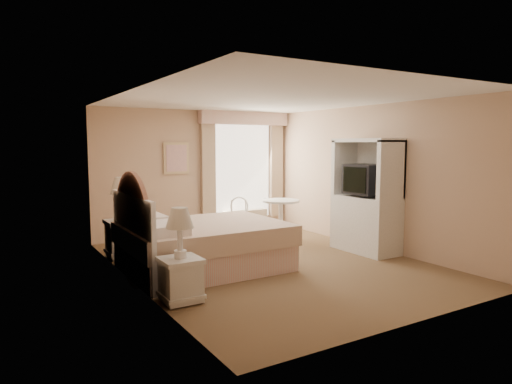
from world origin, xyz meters
TOP-DOWN VIEW (x-y plane):
  - room at (0.00, 0.00)m, footprint 4.21×5.51m
  - window at (1.05, 2.65)m, footprint 2.05×0.22m
  - framed_art at (-0.45, 2.71)m, footprint 0.52×0.04m
  - bed at (-1.11, 0.24)m, footprint 2.26×1.78m
  - nightstand_near at (-1.84, -0.93)m, footprint 0.45×0.45m
  - nightstand_far at (-1.84, 1.51)m, footprint 0.53×0.53m
  - round_table at (1.18, 1.45)m, footprint 0.71×0.71m
  - cafe_chair at (0.46, 1.75)m, footprint 0.41×0.41m
  - armoire at (1.81, -0.18)m, footprint 0.58×1.15m

SIDE VIEW (x-z plane):
  - bed at x=-1.11m, z-range -0.41..1.16m
  - nightstand_near at x=-1.84m, z-range -0.13..0.96m
  - cafe_chair at x=0.46m, z-range 0.07..0.89m
  - nightstand_far at x=-1.84m, z-range -0.16..1.13m
  - round_table at x=1.18m, z-range 0.13..0.88m
  - armoire at x=1.81m, z-range -0.16..1.76m
  - room at x=0.00m, z-range -0.01..2.50m
  - window at x=1.05m, z-range 0.09..2.60m
  - framed_art at x=-0.45m, z-range 1.24..1.86m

